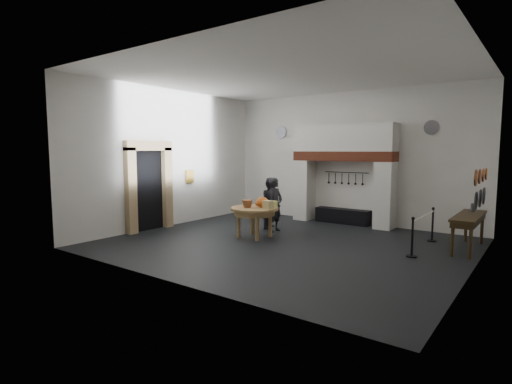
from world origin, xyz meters
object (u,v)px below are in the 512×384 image
Objects in this scene: iron_range at (343,216)px; visitor_far at (272,203)px; side_table at (469,216)px; work_table at (255,209)px; barrier_post_far at (432,225)px; barrier_post_near at (412,238)px; visitor_near at (275,205)px.

iron_range is 2.70m from visitor_far.
visitor_far reaches higher than side_table.
visitor_far reaches higher than work_table.
visitor_far is at bearing -167.37° from barrier_post_far.
work_table is 5.60m from side_table.
iron_range is at bearing 158.91° from side_table.
visitor_far is (-1.51, -2.16, 0.57)m from iron_range.
barrier_post_far is (0.00, 2.00, 0.00)m from barrier_post_near.
side_table is (5.61, 0.58, 0.05)m from visitor_far.
barrier_post_far reaches higher than iron_range.
visitor_near is at bearing -113.33° from iron_range.
visitor_near reaches higher than iron_range.
visitor_far is (-0.39, 1.45, -0.02)m from work_table.
visitor_near is at bearing -169.31° from side_table.
work_table is 1.50m from visitor_far.
iron_range is 2.11× the size of barrier_post_far.
work_table is at bearing 171.92° from visitor_far.
barrier_post_far is at bearing 90.00° from barrier_post_near.
barrier_post_near is at bearing -90.00° from barrier_post_far.
iron_range is 0.86× the size of side_table.
visitor_near reaches higher than work_table.
barrier_post_near is at bearing -44.69° from iron_range.
barrier_post_near reaches higher than iron_range.
barrier_post_near is at bearing -96.47° from visitor_near.
work_table is 4.96m from barrier_post_far.
side_table is (5.21, 0.98, 0.03)m from visitor_near.
iron_range is 1.38× the size of work_table.
side_table is at bearing 58.41° from barrier_post_near.
barrier_post_far is (-0.95, 0.46, -0.42)m from side_table.
visitor_near reaches higher than side_table.
visitor_near is at bearing -161.28° from barrier_post_far.
iron_range is at bearing 135.31° from barrier_post_near.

